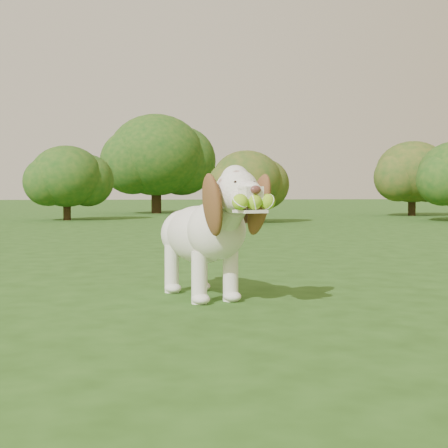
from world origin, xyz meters
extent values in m
plane|color=#224614|center=(0.00, 0.00, 0.00)|extent=(80.00, 80.00, 0.00)
ellipsoid|color=white|center=(0.00, 0.40, 0.33)|extent=(0.45, 0.64, 0.30)
ellipsoid|color=white|center=(0.07, 0.19, 0.37)|extent=(0.37, 0.37, 0.30)
ellipsoid|color=white|center=(-0.06, 0.59, 0.32)|extent=(0.34, 0.34, 0.27)
cylinder|color=white|center=(0.10, 0.09, 0.44)|extent=(0.22, 0.27, 0.23)
sphere|color=white|center=(0.13, -0.02, 0.56)|extent=(0.26, 0.26, 0.21)
sphere|color=white|center=(0.13, -0.01, 0.61)|extent=(0.17, 0.17, 0.14)
cube|color=white|center=(0.17, -0.13, 0.55)|extent=(0.12, 0.14, 0.06)
ellipsoid|color=#592D28|center=(0.19, -0.20, 0.57)|extent=(0.06, 0.05, 0.04)
cube|color=white|center=(0.17, -0.15, 0.47)|extent=(0.15, 0.16, 0.01)
ellipsoid|color=brown|center=(0.02, -0.05, 0.50)|extent=(0.15, 0.22, 0.32)
ellipsoid|color=brown|center=(0.25, 0.02, 0.50)|extent=(0.17, 0.19, 0.32)
cylinder|color=white|center=(-0.09, 0.71, 0.36)|extent=(0.09, 0.16, 0.11)
cylinder|color=white|center=(-0.02, 0.18, 0.13)|extent=(0.10, 0.10, 0.26)
cylinder|color=white|center=(0.15, 0.24, 0.13)|extent=(0.10, 0.10, 0.26)
cylinder|color=white|center=(-0.13, 0.55, 0.13)|extent=(0.10, 0.10, 0.26)
cylinder|color=white|center=(0.03, 0.60, 0.13)|extent=(0.10, 0.10, 0.26)
sphere|color=#99D81E|center=(0.12, -0.20, 0.51)|extent=(0.09, 0.09, 0.07)
sphere|color=#99D81E|center=(0.18, -0.18, 0.51)|extent=(0.09, 0.09, 0.07)
sphere|color=#99D81E|center=(0.25, -0.16, 0.51)|extent=(0.09, 0.09, 0.07)
cylinder|color=#382314|center=(5.98, 10.62, 0.27)|extent=(0.17, 0.17, 0.55)
ellipsoid|color=#174716|center=(5.98, 10.62, 1.01)|extent=(1.65, 1.65, 1.40)
cylinder|color=#382314|center=(0.24, 13.02, 0.40)|extent=(0.25, 0.25, 0.81)
ellipsoid|color=#174716|center=(0.24, 13.02, 1.48)|extent=(2.42, 2.42, 2.05)
cylinder|color=#382314|center=(1.64, 7.98, 0.21)|extent=(0.13, 0.13, 0.41)
ellipsoid|color=#174716|center=(1.64, 7.98, 0.76)|extent=(1.24, 1.24, 1.05)
cylinder|color=#382314|center=(-1.61, 9.47, 0.23)|extent=(0.14, 0.14, 0.46)
ellipsoid|color=#174716|center=(-1.61, 9.47, 0.85)|extent=(1.39, 1.39, 1.18)
camera|label=1|loc=(-0.34, -2.88, 0.56)|focal=50.00mm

